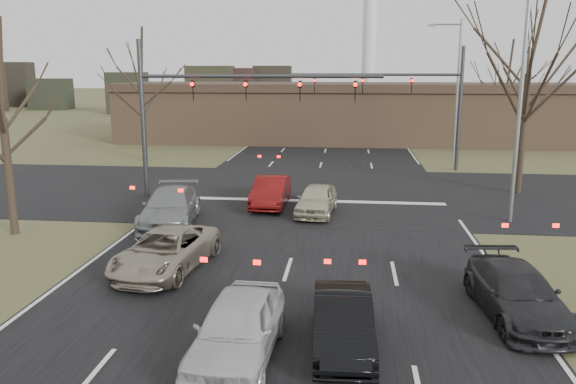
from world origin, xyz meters
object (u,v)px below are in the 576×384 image
Objects in this scene: mast_arm_near at (205,99)px; mast_arm_far at (416,93)px; car_silver_ahead at (316,199)px; streetlight_right_far at (455,83)px; car_silver_suv at (166,250)px; car_black_hatch at (343,321)px; streetlight_right_near at (517,93)px; building at (351,112)px; car_white_sedan at (238,328)px; car_grey_ahead at (170,207)px; car_red_ahead at (271,192)px; car_charcoal_sedan at (517,293)px.

mast_arm_far is (11.41, 10.00, -0.06)m from mast_arm_near.
streetlight_right_far is at bearing 67.43° from car_silver_ahead.
car_black_hatch is (5.88, -4.66, -0.03)m from car_silver_suv.
streetlight_right_near is (14.05, -3.00, 0.51)m from mast_arm_near.
streetlight_right_near reaches higher than car_silver_ahead.
building is 4.24× the size of streetlight_right_far.
car_grey_ahead is (-5.13, 10.97, 0.02)m from car_white_sedan.
mast_arm_near is at bearing 108.97° from car_white_sedan.
building is 26.53m from car_red_ahead.
car_white_sedan reaches higher than car_red_ahead.
building is at bearing 103.69° from streetlight_right_near.
car_black_hatch is 0.75× the size of car_grey_ahead.
car_white_sedan is at bearing -164.18° from car_black_hatch.
mast_arm_near reaches higher than car_charcoal_sedan.
mast_arm_near reaches higher than car_white_sedan.
mast_arm_far is 2.77× the size of car_silver_ahead.
car_white_sedan is 0.83× the size of car_grey_ahead.
streetlight_right_far is at bearing 54.44° from car_red_ahead.
car_grey_ahead is (-14.45, -1.96, -4.82)m from streetlight_right_near.
car_white_sedan is (-9.32, -12.92, -4.84)m from streetlight_right_near.
car_charcoal_sedan is (7.00, 3.02, -0.08)m from car_white_sedan.
car_white_sedan is (-6.68, -25.92, -4.27)m from mast_arm_far.
car_grey_ahead is at bearing -128.30° from mast_arm_far.
car_silver_ahead is (6.13, 2.45, -0.08)m from car_grey_ahead.
streetlight_right_near reaches higher than mast_arm_far.
mast_arm_far is at bearing 77.97° from car_white_sedan.
streetlight_right_far is at bearing -56.35° from building.
car_white_sedan is at bearing -93.50° from building.
streetlight_right_near reaches higher than car_white_sedan.
car_grey_ahead is 5.37m from car_red_ahead.
mast_arm_far reaches higher than building.
mast_arm_near reaches higher than building.
mast_arm_near reaches higher than car_red_ahead.
mast_arm_far reaches higher than car_silver_ahead.
car_grey_ahead reaches higher than car_charcoal_sedan.
mast_arm_near is at bearing 77.63° from car_grey_ahead.
streetlight_right_far is 19.34m from car_silver_ahead.
mast_arm_near and mast_arm_far have the same top height.
car_black_hatch is 12.63m from car_grey_ahead.
car_silver_ahead is at bearing 114.64° from car_charcoal_sedan.
mast_arm_near is 1.21× the size of streetlight_right_near.
car_red_ahead is at bearing -98.26° from building.
mast_arm_near is 2.63× the size of car_charcoal_sedan.
car_silver_suv reaches higher than car_black_hatch.
car_silver_ahead reaches higher than car_charcoal_sedan.
car_silver_suv is at bearing -118.58° from streetlight_right_far.
car_charcoal_sedan is 14.50m from car_grey_ahead.
mast_arm_near is 17.28m from car_black_hatch.
car_silver_suv reaches higher than car_charcoal_sedan.
car_red_ahead reaches higher than car_silver_ahead.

